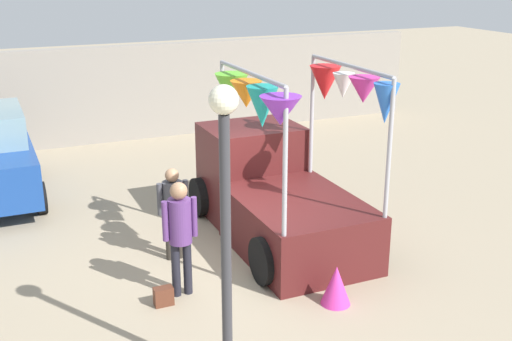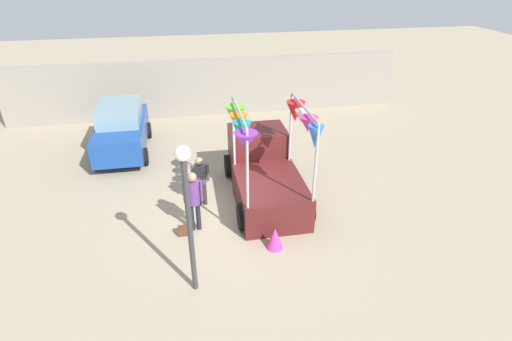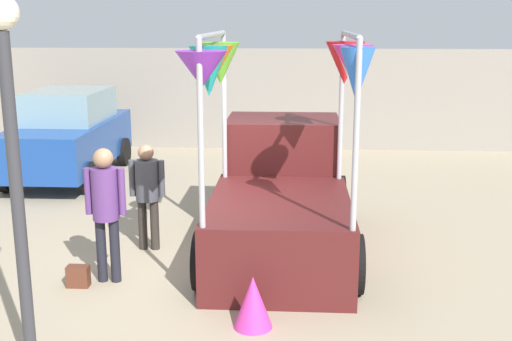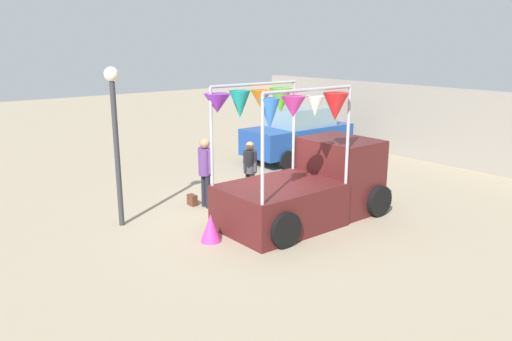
{
  "view_description": "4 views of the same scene",
  "coord_description": "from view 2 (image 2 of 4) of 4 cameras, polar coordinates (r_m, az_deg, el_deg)",
  "views": [
    {
      "loc": [
        -3.61,
        -9.02,
        4.81
      ],
      "look_at": [
        0.4,
        0.14,
        1.51
      ],
      "focal_mm": 45.0,
      "sensor_mm": 36.0,
      "label": 1
    },
    {
      "loc": [
        -1.19,
        -9.82,
        6.73
      ],
      "look_at": [
        0.69,
        0.21,
        1.19
      ],
      "focal_mm": 28.0,
      "sensor_mm": 36.0,
      "label": 2
    },
    {
      "loc": [
        1.23,
        -8.45,
        3.38
      ],
      "look_at": [
        0.71,
        0.16,
        1.32
      ],
      "focal_mm": 45.0,
      "sensor_mm": 36.0,
      "label": 3
    },
    {
      "loc": [
        9.08,
        -7.3,
        4.07
      ],
      "look_at": [
        0.55,
        -0.44,
        1.27
      ],
      "focal_mm": 35.0,
      "sensor_mm": 36.0,
      "label": 4
    }
  ],
  "objects": [
    {
      "name": "ground_plane",
      "position": [
        11.97,
        -3.07,
        -5.77
      ],
      "size": [
        60.0,
        60.0,
        0.0
      ],
      "primitive_type": "plane",
      "color": "gray"
    },
    {
      "name": "vendor_truck",
      "position": [
        12.32,
        1.06,
        0.43
      ],
      "size": [
        2.53,
        4.19,
        3.2
      ],
      "color": "#4C1919",
      "rests_on": "ground"
    },
    {
      "name": "parked_car",
      "position": [
        15.94,
        -18.64,
        5.68
      ],
      "size": [
        1.88,
        4.0,
        1.88
      ],
      "color": "navy",
      "rests_on": "ground"
    },
    {
      "name": "person_customer",
      "position": [
        10.73,
        -8.95,
        -3.61
      ],
      "size": [
        0.53,
        0.34,
        1.78
      ],
      "color": "black",
      "rests_on": "ground"
    },
    {
      "name": "person_vendor",
      "position": [
        11.86,
        -7.95,
        -0.93
      ],
      "size": [
        0.53,
        0.34,
        1.59
      ],
      "color": "#2D2823",
      "rests_on": "ground"
    },
    {
      "name": "handbag",
      "position": [
        11.1,
        -10.35,
        -8.45
      ],
      "size": [
        0.28,
        0.16,
        0.28
      ],
      "primitive_type": "cube",
      "color": "#592D1E",
      "rests_on": "ground"
    },
    {
      "name": "street_lamp",
      "position": [
        8.16,
        -9.8,
        -4.25
      ],
      "size": [
        0.32,
        0.32,
        3.59
      ],
      "color": "#333338",
      "rests_on": "ground"
    },
    {
      "name": "brick_boundary_wall",
      "position": [
        19.03,
        -6.71,
        11.72
      ],
      "size": [
        18.0,
        0.36,
        2.6
      ],
      "primitive_type": "cube",
      "color": "gray",
      "rests_on": "ground"
    },
    {
      "name": "folded_kite_bundle_magenta",
      "position": [
        10.42,
        2.71,
        -9.63
      ],
      "size": [
        0.61,
        0.61,
        0.6
      ],
      "primitive_type": "cone",
      "rotation": [
        0.0,
        0.0,
        2.58
      ],
      "color": "#D83399",
      "rests_on": "ground"
    }
  ]
}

